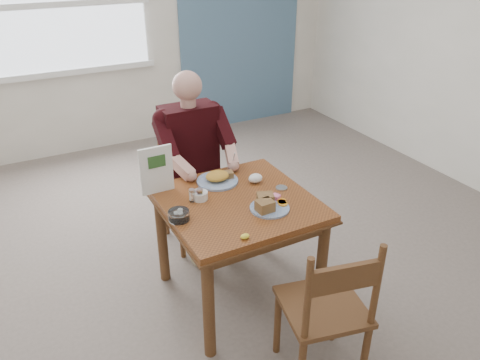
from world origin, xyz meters
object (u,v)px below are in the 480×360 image
table (238,215)px  chair_far (191,185)px  chair_near (327,311)px  diner (193,150)px  far_plate (218,178)px  near_plate (268,204)px

table → chair_far: chair_far is taller
chair_near → chair_far: bearing=93.3°
chair_near → diner: 1.56m
chair_far → chair_near: size_ratio=1.00×
table → diner: (0.00, 0.71, 0.17)m
chair_near → far_plate: (-0.10, 1.09, 0.30)m
chair_near → near_plate: chair_near is taller
table → near_plate: bearing=-58.1°
near_plate → far_plate: 0.47m
chair_far → near_plate: (0.11, -0.97, 0.30)m
table → diner: bearing=90.0°
chair_near → diner: size_ratio=0.69×
diner → far_plate: size_ratio=4.23×
chair_far → diner: 0.34m
diner → far_plate: 0.43m
table → near_plate: (0.11, -0.18, 0.14)m
table → chair_near: size_ratio=0.97×
diner → near_plate: 0.89m
chair_near → diner: bearing=93.5°
table → chair_near: 0.84m
chair_near → near_plate: size_ratio=3.55×
chair_far → diner: diner is taller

